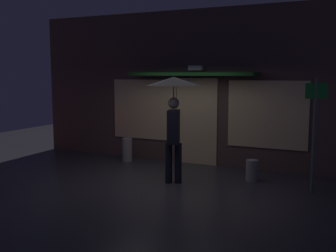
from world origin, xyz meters
TOP-DOWN VIEW (x-y plane):
  - ground_plane at (0.00, 0.00)m, footprint 18.00×18.00m
  - building_facade at (0.00, 2.34)m, footprint 9.46×1.00m
  - person_with_umbrella at (0.26, 0.23)m, footprint 1.12×1.12m
  - street_sign_post at (3.00, 0.79)m, footprint 0.40×0.07m
  - sidewalk_bollard at (1.72, 1.11)m, footprint 0.27×0.27m
  - sidewalk_bollard_2 at (-1.75, 1.65)m, footprint 0.27×0.27m

SIDE VIEW (x-z plane):
  - ground_plane at x=0.00m, z-range 0.00..0.00m
  - sidewalk_bollard at x=1.72m, z-range 0.00..0.46m
  - sidewalk_bollard_2 at x=-1.75m, z-range 0.00..0.62m
  - street_sign_post at x=3.00m, z-range 0.16..2.39m
  - person_with_umbrella at x=0.26m, z-range 0.62..2.86m
  - building_facade at x=0.00m, z-range -0.01..3.89m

